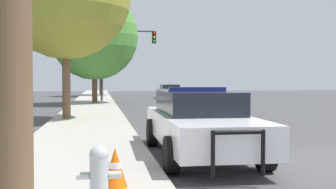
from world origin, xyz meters
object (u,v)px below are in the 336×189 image
(tree_sidewalk_mid, at_px, (94,36))
(tree_sidewalk_far, at_px, (101,52))
(traffic_light, at_px, (123,50))
(traffic_cone, at_px, (115,167))
(police_car, at_px, (199,122))
(fire_hydrant, at_px, (99,172))
(car_background_oncoming, at_px, (170,91))

(tree_sidewalk_mid, xyz_separation_m, tree_sidewalk_far, (0.52, 14.27, -0.14))
(traffic_light, height_order, traffic_cone, traffic_light)
(traffic_light, bearing_deg, tree_sidewalk_mid, -130.39)
(police_car, bearing_deg, fire_hydrant, 59.99)
(traffic_light, bearing_deg, tree_sidewalk_far, 97.65)
(police_car, relative_size, traffic_light, 1.02)
(police_car, distance_m, fire_hydrant, 4.28)
(fire_hydrant, xyz_separation_m, car_background_oncoming, (6.38, 32.32, 0.17))
(traffic_light, distance_m, car_background_oncoming, 8.30)
(police_car, distance_m, tree_sidewalk_far, 34.59)
(tree_sidewalk_mid, xyz_separation_m, traffic_cone, (0.52, -22.99, -4.24))
(fire_hydrant, bearing_deg, tree_sidewalk_mid, 90.70)
(traffic_light, relative_size, car_background_oncoming, 1.22)
(tree_sidewalk_mid, distance_m, traffic_cone, 23.38)
(car_background_oncoming, distance_m, traffic_cone, 32.18)
(car_background_oncoming, relative_size, traffic_cone, 7.49)
(police_car, height_order, car_background_oncoming, police_car)
(fire_hydrant, bearing_deg, police_car, 58.94)
(traffic_light, distance_m, tree_sidewalk_mid, 3.33)
(police_car, relative_size, tree_sidewalk_mid, 0.73)
(car_background_oncoming, relative_size, tree_sidewalk_far, 0.63)
(fire_hydrant, relative_size, car_background_oncoming, 0.17)
(tree_sidewalk_mid, bearing_deg, fire_hydrant, -89.30)
(police_car, xyz_separation_m, tree_sidewalk_mid, (-2.49, 20.06, 3.89))
(car_background_oncoming, distance_m, tree_sidewalk_far, 9.21)
(traffic_light, height_order, car_background_oncoming, traffic_light)
(tree_sidewalk_mid, bearing_deg, traffic_light, 49.61)
(fire_hydrant, height_order, tree_sidewalk_mid, tree_sidewalk_mid)
(police_car, relative_size, car_background_oncoming, 1.25)
(fire_hydrant, distance_m, tree_sidewalk_far, 38.20)
(fire_hydrant, distance_m, car_background_oncoming, 32.94)
(tree_sidewalk_mid, height_order, traffic_cone, tree_sidewalk_mid)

